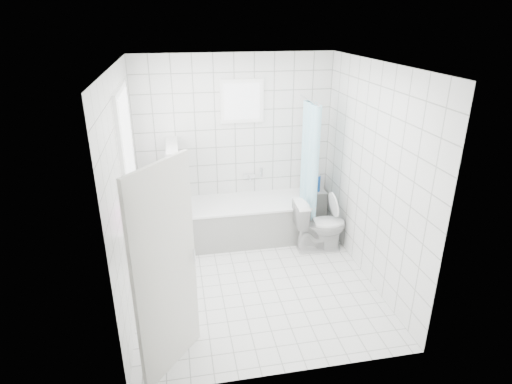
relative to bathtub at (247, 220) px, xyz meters
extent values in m
plane|color=white|center=(-0.09, -1.12, -0.29)|extent=(3.00, 3.00, 0.00)
plane|color=white|center=(-0.09, -1.12, 2.31)|extent=(3.00, 3.00, 0.00)
cube|color=white|center=(-0.09, 0.38, 1.01)|extent=(2.80, 0.02, 2.60)
cube|color=white|center=(-0.09, -2.62, 1.01)|extent=(2.80, 0.02, 2.60)
cube|color=white|center=(-1.49, -1.12, 1.01)|extent=(0.02, 3.00, 2.60)
cube|color=white|center=(1.31, -1.12, 1.01)|extent=(0.02, 3.00, 2.60)
cube|color=white|center=(-1.44, -0.82, 1.31)|extent=(0.01, 0.90, 1.40)
cube|color=white|center=(0.01, 0.33, 1.66)|extent=(0.50, 0.01, 0.50)
cube|color=white|center=(-1.40, -0.82, 0.57)|extent=(0.18, 1.02, 0.08)
cube|color=silver|center=(-1.09, -2.29, 0.71)|extent=(0.53, 0.65, 2.00)
cube|color=white|center=(0.00, 0.00, -0.02)|extent=(1.82, 0.75, 0.55)
cube|color=white|center=(0.00, 0.00, 0.27)|extent=(1.84, 0.77, 0.03)
cube|color=white|center=(-0.99, -0.05, 0.46)|extent=(0.15, 0.85, 1.50)
cube|color=white|center=(1.08, 0.25, -0.02)|extent=(0.40, 0.24, 0.55)
imported|color=white|center=(0.94, -0.51, 0.08)|extent=(0.73, 0.43, 0.73)
cylinder|color=silver|center=(0.86, -0.02, 1.71)|extent=(0.02, 0.80, 0.02)
cube|color=silver|center=(0.10, 0.33, 0.56)|extent=(0.18, 0.06, 0.06)
imported|color=white|center=(-1.39, -0.84, 0.69)|extent=(0.14, 0.14, 0.16)
imported|color=#2F9CD3|center=(-1.39, -0.98, 0.70)|extent=(0.12, 0.12, 0.18)
imported|color=#F05DC7|center=(-1.39, -1.19, 0.78)|extent=(0.14, 0.15, 0.33)
imported|color=white|center=(-1.39, -0.67, 0.74)|extent=(0.14, 0.14, 0.27)
imported|color=#AE5790|center=(-1.39, -0.57, 0.70)|extent=(0.11, 0.10, 0.18)
cylinder|color=red|center=(1.04, 0.29, 0.38)|extent=(0.06, 0.06, 0.25)
cylinder|color=blue|center=(1.16, 0.26, 0.38)|extent=(0.06, 0.06, 0.25)
cylinder|color=#1DA31B|center=(1.03, 0.17, 0.36)|extent=(0.06, 0.06, 0.21)
camera|label=1|loc=(-0.92, -5.52, 2.77)|focal=30.00mm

